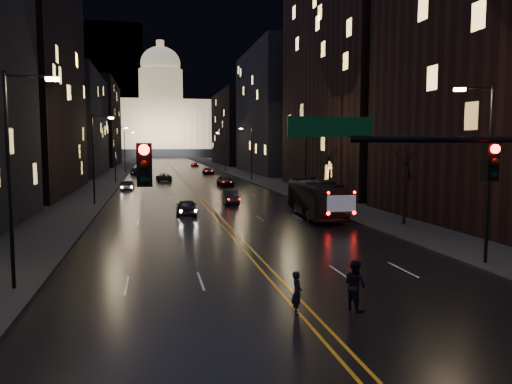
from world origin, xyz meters
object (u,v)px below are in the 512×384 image
bus (315,198)px  pedestrian_b (355,285)px  oncoming_car_b (127,186)px  oncoming_car_a (186,207)px  pedestrian_a (297,293)px  receding_car_a (231,197)px

bus → pedestrian_b: 24.07m
oncoming_car_b → pedestrian_b: size_ratio=2.20×
oncoming_car_a → pedestrian_b: bearing=102.7°
bus → oncoming_car_b: 31.86m
oncoming_car_b → pedestrian_b: 51.46m
pedestrian_a → pedestrian_b: (2.21, 0.00, 0.15)m
oncoming_car_a → pedestrian_b: pedestrian_b is taller
bus → oncoming_car_a: bearing=171.5°
oncoming_car_b → receding_car_a: (11.00, -17.14, 0.02)m
pedestrian_b → oncoming_car_a: bearing=-11.2°
bus → pedestrian_b: (-6.26, -23.24, -0.62)m
oncoming_car_a → pedestrian_a: 25.88m
oncoming_car_a → pedestrian_a: (2.17, -25.79, 0.05)m
receding_car_a → oncoming_car_b: bearing=125.9°
oncoming_car_a → pedestrian_b: 26.16m
oncoming_car_a → receding_car_a: (5.00, 7.47, -0.03)m
oncoming_car_b → pedestrian_a: 51.06m
oncoming_car_a → pedestrian_b: size_ratio=2.29×
receding_car_a → pedestrian_a: size_ratio=2.70×
oncoming_car_b → oncoming_car_a: bearing=106.0°
bus → oncoming_car_a: size_ratio=2.61×
bus → pedestrian_a: bus is taller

